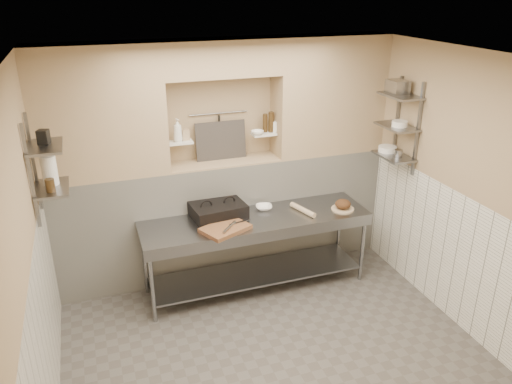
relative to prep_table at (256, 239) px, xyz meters
name	(u,v)px	position (x,y,z in m)	size (l,w,h in m)	color
floor	(276,359)	(-0.21, -1.18, -0.69)	(4.00, 3.90, 0.10)	#4A4541
ceiling	(282,54)	(-0.21, -1.18, 2.21)	(4.00, 3.90, 0.10)	silver
wall_left	(22,267)	(-2.26, -1.18, 0.76)	(0.10, 3.90, 2.80)	tan
wall_right	(471,195)	(1.84, -1.18, 0.76)	(0.10, 3.90, 2.80)	tan
wall_back	(218,156)	(-0.21, 0.82, 0.76)	(4.00, 0.10, 2.80)	tan
backwall_lower	(225,216)	(-0.21, 0.57, 0.06)	(4.00, 0.40, 1.40)	white
alcove_sill	(224,162)	(-0.21, 0.57, 0.77)	(1.30, 0.40, 0.02)	tan
backwall_pillar_left	(99,113)	(-1.53, 0.57, 1.46)	(1.35, 0.40, 1.40)	tan
backwall_pillar_right	(329,95)	(1.12, 0.57, 1.46)	(1.35, 0.40, 1.40)	tan
backwall_header	(221,58)	(-0.21, 0.57, 1.96)	(1.30, 0.40, 0.40)	tan
wainscot_left	(46,342)	(-2.20, -1.18, 0.06)	(0.02, 3.90, 1.40)	white
wainscot_right	(455,258)	(1.78, -1.18, 0.06)	(0.02, 3.90, 1.40)	white
alcove_shelf_left	(180,142)	(-0.71, 0.57, 1.06)	(0.28, 0.16, 0.03)	white
alcove_shelf_right	(264,134)	(0.29, 0.57, 1.06)	(0.28, 0.16, 0.03)	white
utensil_rail	(219,113)	(-0.21, 0.74, 1.31)	(0.02, 0.02, 0.70)	gray
hanging_steel	(219,128)	(-0.21, 0.72, 1.14)	(0.02, 0.02, 0.30)	black
splash_panel	(221,141)	(-0.21, 0.67, 1.00)	(0.60, 0.02, 0.45)	#383330
shelf_rail_left_a	(34,162)	(-2.18, 0.07, 1.16)	(0.03, 0.03, 0.95)	slate
shelf_rail_left_b	(31,177)	(-2.18, -0.33, 1.16)	(0.03, 0.03, 0.95)	slate
wall_shelf_left_lower	(52,188)	(-2.05, -0.13, 0.96)	(0.30, 0.50, 0.03)	slate
wall_shelf_left_upper	(45,147)	(-2.05, -0.13, 1.36)	(0.30, 0.50, 0.03)	slate
shelf_rail_right_a	(397,121)	(1.77, 0.07, 1.21)	(0.03, 0.03, 1.05)	slate
shelf_rail_right_b	(418,130)	(1.77, -0.33, 1.21)	(0.03, 0.03, 1.05)	slate
wall_shelf_right_lower	(394,156)	(1.63, -0.13, 0.86)	(0.30, 0.50, 0.03)	slate
wall_shelf_right_mid	(397,127)	(1.63, -0.13, 1.21)	(0.30, 0.50, 0.03)	slate
wall_shelf_right_upper	(400,96)	(1.63, -0.13, 1.56)	(0.30, 0.50, 0.03)	slate
prep_table	(256,239)	(0.00, 0.00, 0.00)	(2.60, 0.70, 0.90)	gray
panini_press	(218,210)	(-0.39, 0.18, 0.34)	(0.63, 0.48, 0.16)	black
cutting_board	(225,228)	(-0.41, -0.17, 0.28)	(0.49, 0.34, 0.04)	brown
knife_blade	(240,222)	(-0.23, -0.12, 0.31)	(0.26, 0.03, 0.01)	gray
tongs	(229,227)	(-0.38, -0.21, 0.32)	(0.03, 0.03, 0.29)	gray
mixing_bowl	(264,207)	(0.16, 0.20, 0.28)	(0.19, 0.19, 0.05)	white
rolling_pin	(303,210)	(0.56, -0.02, 0.29)	(0.06, 0.06, 0.39)	#C8B08C
bread_board	(343,209)	(1.03, -0.11, 0.27)	(0.27, 0.27, 0.02)	#C8B08C
bread_loaf	(343,204)	(1.03, -0.11, 0.33)	(0.18, 0.18, 0.11)	#4C2D19
bottle_soap	(178,130)	(-0.73, 0.56, 1.20)	(0.10, 0.10, 0.26)	white
jar_alcove	(186,135)	(-0.63, 0.60, 1.13)	(0.08, 0.08, 0.12)	tan
bowl_alcove	(258,133)	(0.20, 0.53, 1.09)	(0.15, 0.15, 0.05)	white
condiment_a	(271,122)	(0.39, 0.58, 1.19)	(0.07, 0.07, 0.24)	#362511
condiment_b	(265,123)	(0.32, 0.60, 1.18)	(0.05, 0.05, 0.22)	#362511
condiment_c	(275,127)	(0.43, 0.57, 1.13)	(0.07, 0.07, 0.13)	white
jug_left	(49,170)	(-2.05, -0.07, 1.11)	(0.14, 0.14, 0.28)	white
jar_left	(50,185)	(-2.05, -0.25, 1.03)	(0.08, 0.08, 0.12)	#362511
box_left_upper	(43,137)	(-2.05, -0.09, 1.43)	(0.09, 0.09, 0.13)	black
bowl_right	(387,149)	(1.63, 0.00, 0.90)	(0.21, 0.21, 0.06)	white
canister_right	(398,154)	(1.63, -0.22, 0.92)	(0.09, 0.09, 0.09)	gray
bowl_right_mid	(400,124)	(1.63, -0.18, 1.25)	(0.17, 0.17, 0.06)	white
basket_right	(397,87)	(1.63, -0.06, 1.64)	(0.19, 0.23, 0.15)	gray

